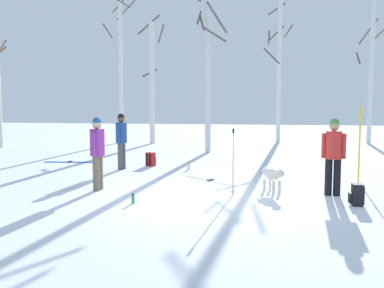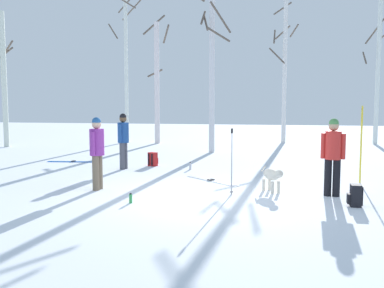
% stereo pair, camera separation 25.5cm
% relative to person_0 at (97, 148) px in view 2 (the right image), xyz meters
% --- Properties ---
extents(ground_plane, '(60.00, 60.00, 0.00)m').
position_rel_person_0_xyz_m(ground_plane, '(2.59, -0.40, -0.98)').
color(ground_plane, white).
extents(person_0, '(0.34, 0.52, 1.72)m').
position_rel_person_0_xyz_m(person_0, '(0.00, 0.00, 0.00)').
color(person_0, '#72604C').
rests_on(person_0, ground_plane).
extents(person_1, '(0.52, 0.34, 1.72)m').
position_rel_person_0_xyz_m(person_1, '(5.36, 0.23, 0.00)').
color(person_1, black).
rests_on(person_1, ground_plane).
extents(person_2, '(0.34, 0.52, 1.72)m').
position_rel_person_0_xyz_m(person_2, '(-0.43, 3.12, 0.00)').
color(person_2, '#4C4C56').
rests_on(person_2, ground_plane).
extents(dog, '(0.51, 0.79, 0.57)m').
position_rel_person_0_xyz_m(dog, '(4.06, 0.41, -0.59)').
color(dog, beige).
rests_on(dog, ground_plane).
extents(ski_pair_planted_0, '(0.02, 0.15, 1.97)m').
position_rel_person_0_xyz_m(ski_pair_planted_0, '(6.30, 2.05, -0.00)').
color(ski_pair_planted_0, yellow).
rests_on(ski_pair_planted_0, ground_plane).
extents(ski_pair_lying_0, '(1.55, 1.41, 0.05)m').
position_rel_person_0_xyz_m(ski_pair_lying_0, '(2.52, 1.57, -0.97)').
color(ski_pair_lying_0, white).
rests_on(ski_pair_lying_0, ground_plane).
extents(ski_pair_lying_1, '(1.91, 0.35, 0.05)m').
position_rel_person_0_xyz_m(ski_pair_lying_1, '(-2.62, 4.31, -0.97)').
color(ski_pair_lying_1, blue).
rests_on(ski_pair_lying_1, ground_plane).
extents(ski_poles_0, '(0.07, 0.21, 1.49)m').
position_rel_person_0_xyz_m(ski_poles_0, '(3.17, -0.04, -0.19)').
color(ski_poles_0, '#B2B2BC').
rests_on(ski_poles_0, ground_plane).
extents(backpack_0, '(0.29, 0.27, 0.44)m').
position_rel_person_0_xyz_m(backpack_0, '(5.69, -0.67, -0.77)').
color(backpack_0, black).
rests_on(backpack_0, ground_plane).
extents(backpack_2, '(0.32, 0.34, 0.44)m').
position_rel_person_0_xyz_m(backpack_2, '(0.28, 3.93, -0.77)').
color(backpack_2, red).
rests_on(backpack_2, ground_plane).
extents(water_bottle_0, '(0.07, 0.07, 0.24)m').
position_rel_person_0_xyz_m(water_bottle_0, '(1.61, 3.37, -0.87)').
color(water_bottle_0, silver).
rests_on(water_bottle_0, ground_plane).
extents(water_bottle_1, '(0.07, 0.07, 0.21)m').
position_rel_person_0_xyz_m(water_bottle_1, '(1.20, -1.19, -0.88)').
color(water_bottle_1, green).
rests_on(water_bottle_1, ground_plane).
extents(birch_tree_0, '(1.39, 1.82, 6.10)m').
position_rel_person_0_xyz_m(birch_tree_0, '(-7.93, 8.48, 2.16)').
color(birch_tree_0, silver).
rests_on(birch_tree_0, ground_plane).
extents(birch_tree_1, '(1.69, 1.70, 7.72)m').
position_rel_person_0_xyz_m(birch_tree_1, '(-3.24, 11.79, 3.08)').
color(birch_tree_1, silver).
rests_on(birch_tree_1, ground_plane).
extents(birch_tree_2, '(1.48, 1.03, 6.39)m').
position_rel_person_0_xyz_m(birch_tree_2, '(-1.51, 11.35, 2.13)').
color(birch_tree_2, silver).
rests_on(birch_tree_2, ground_plane).
extents(birch_tree_3, '(1.65, 1.28, 6.61)m').
position_rel_person_0_xyz_m(birch_tree_3, '(1.65, 7.91, 2.52)').
color(birch_tree_3, silver).
rests_on(birch_tree_3, ground_plane).
extents(birch_tree_4, '(1.43, 1.42, 7.10)m').
position_rel_person_0_xyz_m(birch_tree_4, '(4.65, 12.86, 2.74)').
color(birch_tree_4, silver).
rests_on(birch_tree_4, ground_plane).
extents(birch_tree_5, '(1.54, 1.43, 6.87)m').
position_rel_person_0_xyz_m(birch_tree_5, '(9.05, 12.80, 2.57)').
color(birch_tree_5, silver).
rests_on(birch_tree_5, ground_plane).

